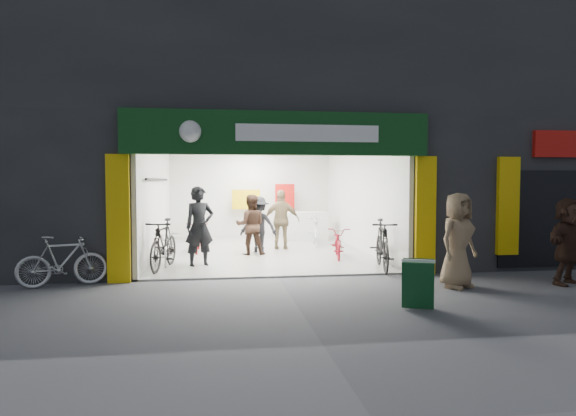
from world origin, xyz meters
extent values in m
plane|color=#56565B|center=(0.00, 0.00, 0.00)|extent=(60.00, 60.00, 0.00)
cube|color=#232326|center=(1.00, 5.00, 5.75)|extent=(16.00, 10.00, 4.50)
cube|color=#232326|center=(-5.50, 5.00, 1.75)|extent=(5.00, 10.00, 3.50)
cube|color=#232326|center=(6.00, 5.00, 1.75)|extent=(6.00, 10.00, 3.50)
cube|color=#9E9E99|center=(0.00, 4.00, 0.02)|extent=(6.00, 8.00, 0.04)
cube|color=silver|center=(0.00, 8.10, 1.60)|extent=(6.00, 0.20, 3.20)
cube|color=silver|center=(-2.95, 4.00, 1.60)|extent=(0.10, 8.00, 3.20)
cube|color=silver|center=(2.95, 4.00, 1.60)|extent=(0.10, 8.00, 3.20)
cube|color=white|center=(0.00, 4.00, 3.25)|extent=(6.00, 8.00, 0.10)
cube|color=black|center=(0.00, 0.10, 3.35)|extent=(6.00, 0.30, 0.30)
cube|color=#0C3514|center=(0.00, -0.12, 3.05)|extent=(6.40, 0.25, 0.90)
cube|color=white|center=(0.60, -0.26, 3.05)|extent=(3.00, 0.02, 0.35)
cube|color=yellow|center=(-3.25, -0.06, 1.30)|extent=(0.45, 0.12, 2.60)
cube|color=yellow|center=(3.25, -0.06, 1.30)|extent=(0.45, 0.12, 2.60)
cube|color=yellow|center=(5.20, -0.06, 1.50)|extent=(0.50, 0.12, 2.20)
cube|color=red|center=(6.80, -0.06, 2.90)|extent=(2.00, 0.12, 0.60)
cube|color=black|center=(6.50, -0.02, 1.20)|extent=(3.00, 0.06, 2.20)
cylinder|color=black|center=(-2.82, 3.40, 2.10)|extent=(0.06, 5.00, 0.06)
cube|color=silver|center=(1.80, 6.50, 0.50)|extent=(1.40, 0.60, 1.00)
cube|color=white|center=(0.00, 1.20, 3.18)|extent=(1.30, 0.35, 0.04)
cube|color=white|center=(0.00, 3.00, 3.18)|extent=(1.30, 0.35, 0.04)
cube|color=white|center=(0.00, 4.80, 3.18)|extent=(1.30, 0.35, 0.04)
cube|color=white|center=(0.00, 6.60, 3.18)|extent=(1.30, 0.35, 0.04)
imported|color=silver|center=(-2.50, 2.05, 0.42)|extent=(0.69, 1.65, 0.84)
imported|color=black|center=(-2.50, 1.33, 0.60)|extent=(0.93, 2.05, 1.19)
imported|color=maroon|center=(-1.80, 4.15, 0.44)|extent=(0.63, 1.70, 0.89)
imported|color=#A9A9AE|center=(-1.80, 6.95, 0.53)|extent=(0.51, 1.78, 1.07)
imported|color=black|center=(2.50, 0.60, 0.59)|extent=(0.92, 2.03, 1.18)
imported|color=maroon|center=(1.91, 2.43, 0.42)|extent=(0.86, 1.69, 0.85)
imported|color=silver|center=(1.80, 4.99, 0.50)|extent=(0.66, 1.70, 0.99)
imported|color=#B6B6BB|center=(-4.27, -0.30, 0.50)|extent=(1.74, 0.97, 1.01)
imported|color=black|center=(-1.69, 1.62, 0.97)|extent=(0.82, 0.68, 1.93)
imported|color=#382319|center=(-0.35, 3.33, 0.84)|extent=(0.86, 0.69, 1.69)
imported|color=black|center=(-0.10, 3.67, 0.81)|extent=(1.19, 0.91, 1.63)
imported|color=olive|center=(0.64, 4.25, 0.90)|extent=(1.11, 0.61, 1.80)
imported|color=#856B4D|center=(3.30, -1.49, 0.92)|extent=(1.07, 0.94, 1.84)
imported|color=#372219|center=(5.61, -1.52, 0.87)|extent=(1.67, 1.15, 1.73)
cube|color=#10401E|center=(1.83, -3.10, 0.41)|extent=(0.53, 0.37, 0.76)
cube|color=#10401E|center=(1.96, -2.80, 0.41)|extent=(0.53, 0.37, 0.76)
cube|color=white|center=(1.90, -2.95, 0.78)|extent=(0.50, 0.25, 0.05)
camera|label=1|loc=(-1.35, -10.73, 2.06)|focal=32.00mm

